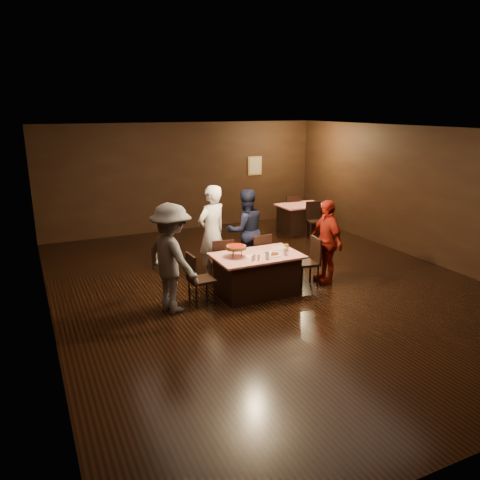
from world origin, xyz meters
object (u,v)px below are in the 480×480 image
chair_back_far (290,211)px  glass_front_right (285,252)px  diner_navy_hoodie (245,230)px  back_table (301,218)px  chair_back_near (315,220)px  plate_empty (279,248)px  main_table (257,274)px  diner_red_shirt (326,241)px  chair_end_left (201,279)px  glass_amber (286,248)px  glass_front_left (267,255)px  diner_grey_knit (172,258)px  chair_far_right (257,256)px  diner_white_jacket (212,233)px  chair_end_right (307,262)px  pizza_stand (236,247)px  chair_far_left (221,261)px

chair_back_far → glass_front_right: 5.24m
diner_navy_hoodie → back_table: bearing=-138.2°
back_table → chair_back_near: bearing=-90.0°
plate_empty → glass_front_right: (-0.10, -0.40, 0.06)m
main_table → diner_red_shirt: (1.55, 0.02, 0.45)m
chair_back_far → diner_red_shirt: 4.50m
chair_end_left → glass_amber: 1.74m
chair_end_left → glass_front_left: chair_end_left is taller
diner_grey_knit → chair_far_right: bearing=-89.0°
main_table → plate_empty: plate_empty is taller
plate_empty → back_table: bearing=51.9°
plate_empty → glass_amber: size_ratio=1.79×
diner_white_jacket → diner_navy_hoodie: diner_white_jacket is taller
chair_end_right → chair_back_near: (2.14, 2.88, 0.00)m
pizza_stand → chair_far_left: bearing=90.0°
chair_end_right → chair_back_near: size_ratio=1.00×
chair_back_far → diner_white_jacket: bearing=44.5°
diner_grey_knit → glass_front_left: bearing=-119.1°
back_table → chair_back_far: 0.61m
plate_empty → glass_front_right: size_ratio=1.79×
chair_end_right → glass_amber: 0.62m
diner_grey_knit → diner_red_shirt: (3.19, 0.05, -0.10)m
chair_end_right → pizza_stand: (-1.50, 0.05, 0.48)m
diner_white_jacket → diner_navy_hoodie: 0.84m
chair_end_left → chair_back_near: 5.21m
chair_end_right → diner_red_shirt: (0.45, 0.02, 0.36)m
diner_navy_hoodie → plate_empty: (0.16, -1.14, -0.11)m
chair_end_left → glass_front_right: bearing=-101.3°
glass_amber → chair_back_near: bearing=47.9°
chair_far_right → diner_grey_knit: bearing=16.2°
back_table → pizza_stand: bearing=-135.9°
glass_front_right → pizza_stand: bearing=160.6°
chair_far_right → diner_navy_hoodie: size_ratio=0.54×
chair_end_left → chair_back_far: bearing=-48.3°
back_table → chair_far_right: (-2.84, -2.83, 0.09)m
chair_end_right → glass_amber: chair_end_right is taller
diner_grey_knit → glass_front_right: (2.08, -0.22, -0.10)m
chair_far_right → pizza_stand: (-0.80, -0.70, 0.48)m
chair_far_left → glass_amber: bearing=151.9°
chair_far_left → chair_end_left: bearing=57.6°
chair_far_right → chair_end_right: bearing=128.2°
chair_far_right → chair_back_near: 3.55m
pizza_stand → glass_front_right: 0.91m
chair_far_right → glass_front_left: (-0.35, -1.05, 0.37)m
diner_navy_hoodie → diner_red_shirt: diner_navy_hoodie is taller
back_table → main_table: bearing=-132.2°
glass_front_left → glass_front_right: size_ratio=1.00×
glass_front_left → diner_grey_knit: bearing=171.0°
chair_back_near → diner_grey_knit: (-4.87, -2.91, 0.47)m
back_table → diner_red_shirt: 3.96m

